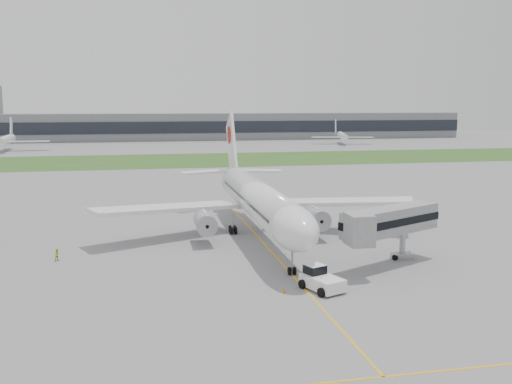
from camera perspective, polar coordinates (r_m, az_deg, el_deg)
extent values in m
plane|color=gray|center=(79.68, 0.77, -5.16)|extent=(600.00, 600.00, 0.00)
cube|color=#214B1C|center=(197.15, -6.73, 3.20)|extent=(600.00, 50.00, 0.02)
cube|color=gray|center=(306.20, -8.54, 6.48)|extent=(320.00, 22.00, 14.00)
cube|color=#1F222C|center=(295.22, -8.42, 6.39)|extent=(320.00, 0.60, 6.00)
cylinder|color=white|center=(82.36, 0.19, -0.71)|extent=(5.00, 38.00, 5.00)
ellipsoid|color=white|center=(63.75, 3.78, -3.57)|extent=(5.00, 11.00, 5.00)
cube|color=black|center=(62.62, 4.03, -2.96)|extent=(3.20, 1.54, 1.14)
cone|color=white|center=(103.65, -2.30, 1.71)|extent=(5.00, 10.53, 6.16)
cube|color=white|center=(82.93, -8.93, -1.60)|extent=(22.13, 13.52, 1.70)
cube|color=white|center=(87.98, 8.24, -0.98)|extent=(22.13, 13.52, 1.70)
cylinder|color=#AFAEB4|center=(79.18, -5.13, -3.06)|extent=(2.70, 5.20, 2.70)
cylinder|color=#AFAEB4|center=(82.46, 6.00, -2.59)|extent=(2.70, 5.20, 2.70)
cube|color=white|center=(104.62, -2.45, 4.58)|extent=(0.45, 10.90, 12.76)
cylinder|color=#AC1709|center=(105.47, -2.54, 5.71)|extent=(0.60, 3.20, 3.20)
cube|color=white|center=(105.39, -5.21, 2.02)|extent=(9.54, 6.34, 0.35)
cube|color=white|center=(106.95, 0.13, 2.16)|extent=(9.54, 6.34, 0.35)
cylinder|color=#9B9BA0|center=(65.20, 3.62, -6.96)|extent=(0.24, 0.24, 3.10)
cylinder|color=black|center=(85.66, -2.33, -3.79)|extent=(1.40, 1.10, 1.10)
cylinder|color=black|center=(86.89, 1.85, -3.60)|extent=(1.40, 1.10, 1.10)
cube|color=white|center=(60.51, 6.65, -8.97)|extent=(4.18, 5.38, 1.27)
cube|color=white|center=(61.14, 5.91, -7.73)|extent=(2.38, 2.26, 1.06)
cube|color=black|center=(61.12, 5.91, -7.68)|extent=(2.45, 2.33, 0.90)
cylinder|color=black|center=(60.96, 4.64, -9.17)|extent=(0.69, 1.02, 0.95)
cylinder|color=black|center=(62.65, 6.74, -8.69)|extent=(0.69, 1.02, 0.95)
cylinder|color=black|center=(58.61, 6.55, -9.94)|extent=(0.69, 1.02, 0.95)
cylinder|color=black|center=(60.37, 8.67, -9.42)|extent=(0.69, 1.02, 0.95)
cube|color=#98989A|center=(70.41, 13.31, -2.78)|extent=(14.38, 9.16, 3.10)
cube|color=black|center=(70.41, 13.31, -2.78)|extent=(14.61, 9.34, 0.93)
cube|color=#98989A|center=(64.74, 10.26, -3.70)|extent=(2.69, 3.52, 3.52)
cylinder|color=#9B9BA0|center=(73.85, 14.43, -5.00)|extent=(0.72, 0.72, 3.93)
cube|color=#9B9BA0|center=(74.24, 14.38, -6.20)|extent=(2.87, 2.39, 0.72)
cylinder|color=black|center=(73.22, 13.73, -6.39)|extent=(0.60, 0.79, 0.72)
cylinder|color=black|center=(75.28, 15.02, -6.02)|extent=(0.60, 0.79, 0.72)
cone|color=orange|center=(59.53, 2.75, -9.79)|extent=(0.41, 0.41, 0.56)
cone|color=orange|center=(62.00, 5.05, -9.06)|extent=(0.39, 0.39, 0.53)
imported|color=yellow|center=(59.88, 6.46, -9.19)|extent=(0.70, 0.63, 1.62)
imported|color=#A8E526|center=(75.07, -19.23, -5.94)|extent=(0.95, 0.93, 1.54)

